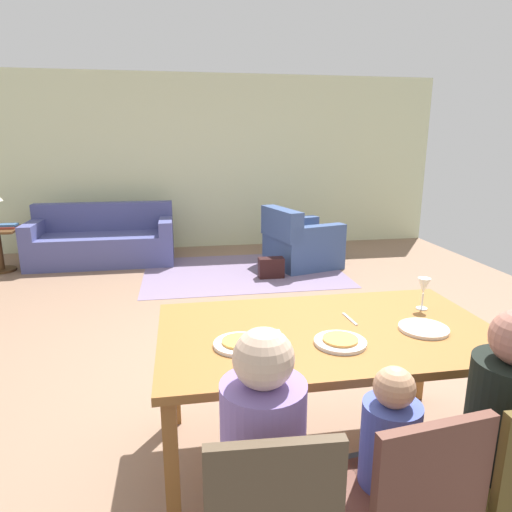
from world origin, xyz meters
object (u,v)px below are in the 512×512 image
Objects in this scene: wine_glass at (424,287)px; plate_near_man at (240,344)px; couch at (103,241)px; person_woman at (495,447)px; armchair at (299,243)px; handbag at (271,268)px; plate_near_child at (340,342)px; person_child at (382,479)px; book_lower at (7,227)px; dining_table at (328,341)px; person_man at (262,476)px; book_upper at (8,225)px; plate_near_woman at (424,329)px; dining_chair_child at (407,500)px.

plate_near_man is at bearing -164.77° from wine_glass.
couch reaches higher than plate_near_man.
person_woman reaches higher than armchair.
person_woman is at bearing -88.62° from handbag.
wine_glass is at bearing 29.95° from plate_near_child.
armchair is at bearing 78.88° from person_child.
couch is 8.94× the size of book_lower.
person_man is at bearing -124.56° from dining_table.
person_man reaches higher than book_lower.
dining_table is 0.86m from person_man.
plate_near_man is 1.14× the size of book_lower.
person_woman is at bearing -65.87° from couch.
couch is (-1.36, 5.16, -0.21)m from person_man.
person_child is 5.75m from book_upper.
plate_near_woman is 3.95m from armchair.
couch is at bearing 109.05° from dining_chair_child.
plate_near_child is at bearing -7.17° from plate_near_man.
person_child is at bearing -70.50° from couch.
dining_table is 0.86m from person_woman.
armchair is 3.89m from book_upper.
book_lower is at bearing 124.29° from plate_near_child.
wine_glass reaches higher than plate_near_man.
handbag is (0.86, 3.43, -0.64)m from plate_near_man.
wine_glass is 0.58× the size of handbag.
plate_near_man is 4.17m from armchair.
handbag is (0.38, 3.31, -0.56)m from dining_table.
wine_glass is 5.42m from book_upper.
book_lower is at bearing 131.94° from wine_glass.
handbag is at bearing 91.38° from person_woman.
dining_chair_child reaches higher than handbag.
plate_near_man is 1.00× the size of plate_near_woman.
dining_table is 3.92m from armchair.
person_woman reaches higher than plate_near_child.
dining_table is at bearing 55.44° from person_man.
plate_near_child is (0.00, -0.18, 0.08)m from dining_table.
plate_near_man is at bearing 172.83° from plate_near_child.
book_upper is at bearing 128.63° from plate_near_woman.
wine_glass is (0.62, 0.36, 0.12)m from plate_near_child.
plate_near_man reaches higher than handbag.
person_woman is 4.02m from handbag.
person_child reaches higher than couch.
book_lower is at bearing 120.14° from plate_near_man.
dining_table is 6.94× the size of plate_near_woman.
book_upper is at bearing 116.99° from person_man.
handbag is (0.86, 4.00, -0.38)m from person_man.
couch is at bearing 166.08° from armchair.
person_man reaches higher than dining_table.
person_child is at bearing -125.67° from wine_glass.
person_child reaches higher than book_lower.
plate_near_man is at bearing -73.54° from couch.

